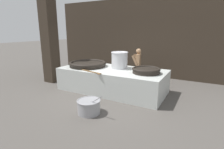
% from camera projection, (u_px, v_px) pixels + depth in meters
% --- Properties ---
extents(ground_plane, '(60.00, 60.00, 0.00)m').
position_uv_depth(ground_plane, '(112.00, 91.00, 6.50)').
color(ground_plane, '#56514C').
extents(back_wall, '(9.34, 0.24, 3.68)m').
position_uv_depth(back_wall, '(140.00, 38.00, 8.51)').
color(back_wall, '#382D23').
rests_on(back_wall, ground_plane).
extents(support_pillar, '(0.52, 0.52, 3.68)m').
position_uv_depth(support_pillar, '(50.00, 39.00, 7.29)').
color(support_pillar, '#382D23').
rests_on(support_pillar, ground_plane).
extents(hearth_platform, '(3.81, 1.72, 0.82)m').
position_uv_depth(hearth_platform, '(112.00, 80.00, 6.40)').
color(hearth_platform, silver).
rests_on(hearth_platform, ground_plane).
extents(giant_wok_near, '(1.43, 1.43, 0.18)m').
position_uv_depth(giant_wok_near, '(88.00, 64.00, 6.74)').
color(giant_wok_near, black).
rests_on(giant_wok_near, hearth_platform).
extents(giant_wok_far, '(0.92, 0.92, 0.17)m').
position_uv_depth(giant_wok_far, '(146.00, 70.00, 5.67)').
color(giant_wok_far, black).
rests_on(giant_wok_far, hearth_platform).
extents(stock_pot, '(0.62, 0.62, 0.60)m').
position_uv_depth(stock_pot, '(120.00, 60.00, 6.33)').
color(stock_pot, silver).
rests_on(stock_pot, hearth_platform).
extents(stirring_paddle, '(1.06, 0.31, 0.04)m').
position_uv_depth(stirring_paddle, '(91.00, 72.00, 5.82)').
color(stirring_paddle, brown).
rests_on(stirring_paddle, hearth_platform).
extents(cook, '(0.40, 0.58, 1.48)m').
position_uv_depth(cook, '(138.00, 65.00, 7.05)').
color(cook, '#9E7551').
rests_on(cook, ground_plane).
extents(prep_bowl_vegetables, '(0.82, 0.64, 0.62)m').
position_uv_depth(prep_bowl_vegetables, '(89.00, 106.00, 4.67)').
color(prep_bowl_vegetables, '#9E9EA3').
rests_on(prep_bowl_vegetables, ground_plane).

